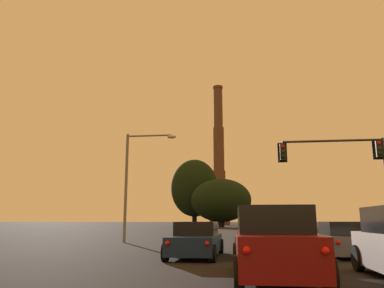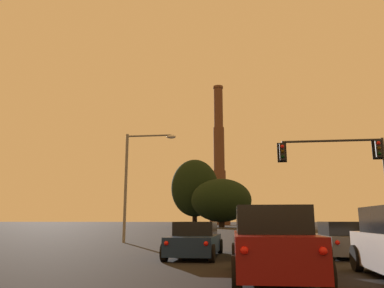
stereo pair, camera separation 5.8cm
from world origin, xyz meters
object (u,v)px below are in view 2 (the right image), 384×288
traffic_light_overhead_right (348,162)px  hatchback_right_lane_front (341,240)px  suv_center_lane_second (271,243)px  street_lamp (135,173)px  sedan_left_lane_front (195,240)px  smokestack (219,168)px  sedan_center_lane_front (258,240)px

traffic_light_overhead_right → hatchback_right_lane_front: bearing=-110.0°
suv_center_lane_second → street_lamp: bearing=117.2°
sedan_left_lane_front → smokestack: (-4.20, 101.56, 16.96)m
suv_center_lane_second → street_lamp: 17.37m
street_lamp → smokestack: smokestack is taller
street_lamp → smokestack: size_ratio=0.17×
sedan_center_lane_front → smokestack: bearing=96.2°
sedan_left_lane_front → hatchback_right_lane_front: hatchback_right_lane_front is taller
hatchback_right_lane_front → smokestack: size_ratio=0.09×
sedan_left_lane_front → sedan_center_lane_front: (2.62, 0.82, 0.00)m
sedan_center_lane_front → street_lamp: size_ratio=0.63×
suv_center_lane_second → traffic_light_overhead_right: 14.85m
suv_center_lane_second → traffic_light_overhead_right: traffic_light_overhead_right is taller
sedan_center_lane_front → hatchback_right_lane_front: 3.42m
sedan_center_lane_front → smokestack: (-6.82, 100.74, 16.96)m
sedan_left_lane_front → street_lamp: 11.51m
traffic_light_overhead_right → sedan_left_lane_front: bearing=-138.7°
suv_center_lane_second → hatchback_right_lane_front: (3.37, 6.30, -0.23)m
hatchback_right_lane_front → smokestack: (-10.24, 100.85, 16.96)m
sedan_center_lane_front → traffic_light_overhead_right: traffic_light_overhead_right is taller
hatchback_right_lane_front → smokestack: smokestack is taller
suv_center_lane_second → traffic_light_overhead_right: (5.82, 13.05, 4.03)m
traffic_light_overhead_right → street_lamp: size_ratio=0.86×
street_lamp → smokestack: 93.12m
suv_center_lane_second → sedan_left_lane_front: bearing=114.6°
hatchback_right_lane_front → sedan_left_lane_front: bearing=-174.9°
hatchback_right_lane_front → traffic_light_overhead_right: 8.35m
sedan_left_lane_front → sedan_center_lane_front: size_ratio=1.00×
sedan_left_lane_front → hatchback_right_lane_front: size_ratio=1.14×
street_lamp → traffic_light_overhead_right: bearing=-7.7°
suv_center_lane_second → street_lamp: street_lamp is taller
suv_center_lane_second → traffic_light_overhead_right: size_ratio=0.76×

